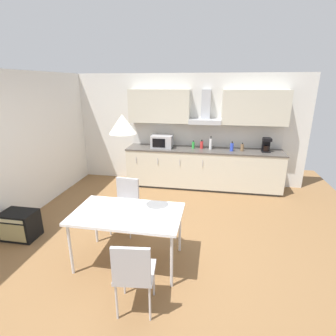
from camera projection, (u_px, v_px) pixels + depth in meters
ground_plane at (151, 246)px, 3.96m from camera, size 7.25×8.43×0.02m
wall_back at (179, 129)px, 6.23m from camera, size 5.80×0.10×2.54m
kitchen_counter at (203, 168)px, 6.03m from camera, size 3.48×0.68×0.91m
backsplash_tile at (205, 136)px, 6.11m from camera, size 3.46×0.02×0.50m
upper_wall_cabinets at (206, 107)px, 5.75m from camera, size 3.46×0.40×0.74m
microwave at (162, 141)px, 6.01m from camera, size 0.48×0.35×0.28m
coffee_maker at (266, 145)px, 5.64m from camera, size 0.18×0.19×0.30m
bottle_white at (211, 144)px, 5.85m from camera, size 0.06×0.06×0.30m
bottle_brown at (242, 147)px, 5.71m from camera, size 0.07×0.07×0.18m
bottle_red at (202, 145)px, 5.92m from camera, size 0.07×0.07×0.20m
bottle_blue at (232, 147)px, 5.71m from camera, size 0.08×0.08×0.21m
bottle_green at (193, 145)px, 5.93m from camera, size 0.06×0.06×0.18m
dining_table at (127, 216)px, 3.38m from camera, size 1.40×0.83×0.74m
chair_far_left at (126, 200)px, 4.23m from camera, size 0.44×0.44×0.87m
chair_near_right at (134, 271)px, 2.63m from camera, size 0.44×0.44×0.87m
guitar_amp at (20, 225)px, 4.08m from camera, size 0.52×0.37×0.44m
pendant_lamp at (122, 124)px, 3.02m from camera, size 0.32×0.32×0.22m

